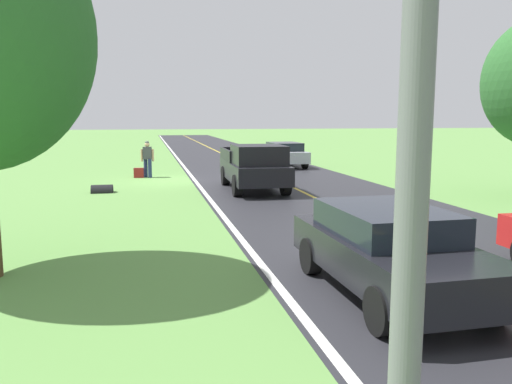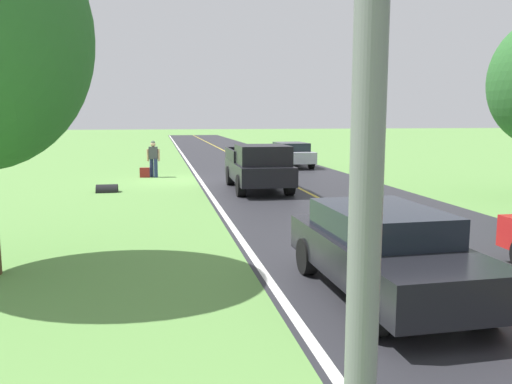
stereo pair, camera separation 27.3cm
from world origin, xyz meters
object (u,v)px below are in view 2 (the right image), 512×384
hitchhiker_walking (153,157)px  pickup_truck_passing (259,166)px  sedan_near_oncoming (290,154)px  suitcase_carried (145,173)px  sedan_ahead_same_lane (384,249)px

hitchhiker_walking → pickup_truck_passing: 6.78m
sedan_near_oncoming → suitcase_carried: bearing=25.5°
pickup_truck_passing → sedan_near_oncoming: pickup_truck_passing is taller
suitcase_carried → pickup_truck_passing: pickup_truck_passing is taller
suitcase_carried → sedan_near_oncoming: 9.05m
hitchhiker_walking → sedan_ahead_same_lane: hitchhiker_walking is taller
suitcase_carried → sedan_near_oncoming: (-8.16, -3.89, 0.52)m
sedan_near_oncoming → sedan_ahead_same_lane: (4.01, 21.48, 0.00)m
suitcase_carried → sedan_near_oncoming: bearing=120.9°
suitcase_carried → sedan_ahead_same_lane: sedan_ahead_same_lane is taller
pickup_truck_passing → hitchhiker_walking: bearing=-53.2°
hitchhiker_walking → suitcase_carried: 0.86m
pickup_truck_passing → sedan_ahead_same_lane: bearing=88.4°
sedan_near_oncoming → hitchhiker_walking: bearing=26.4°
suitcase_carried → sedan_near_oncoming: sedan_near_oncoming is taller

